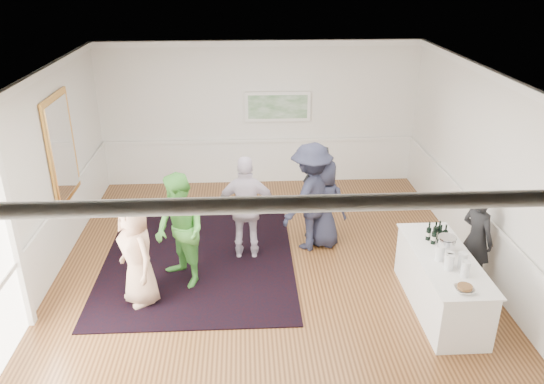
{
  "coord_description": "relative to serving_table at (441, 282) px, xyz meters",
  "views": [
    {
      "loc": [
        -0.35,
        -7.42,
        4.76
      ],
      "look_at": [
        0.07,
        0.2,
        1.39
      ],
      "focal_mm": 35.0,
      "sensor_mm": 36.0,
      "label": 1
    }
  ],
  "objects": [
    {
      "name": "floor",
      "position": [
        -2.47,
        1.03,
        -0.43
      ],
      "size": [
        8.0,
        8.0,
        0.0
      ],
      "primitive_type": "plane",
      "color": "brown",
      "rests_on": "ground"
    },
    {
      "name": "ceiling",
      "position": [
        -2.47,
        1.03,
        2.77
      ],
      "size": [
        7.0,
        8.0,
        0.02
      ],
      "primitive_type": "cube",
      "color": "white",
      "rests_on": "wall_back"
    },
    {
      "name": "wall_left",
      "position": [
        -5.97,
        1.03,
        1.17
      ],
      "size": [
        0.02,
        8.0,
        3.2
      ],
      "primitive_type": "cube",
      "color": "white",
      "rests_on": "floor"
    },
    {
      "name": "wall_right",
      "position": [
        1.03,
        1.03,
        1.17
      ],
      "size": [
        0.02,
        8.0,
        3.2
      ],
      "primitive_type": "cube",
      "color": "white",
      "rests_on": "floor"
    },
    {
      "name": "wall_back",
      "position": [
        -2.47,
        5.03,
        1.17
      ],
      "size": [
        7.0,
        0.02,
        3.2
      ],
      "primitive_type": "cube",
      "color": "white",
      "rests_on": "floor"
    },
    {
      "name": "wall_front",
      "position": [
        -2.47,
        -2.97,
        1.17
      ],
      "size": [
        7.0,
        0.02,
        3.2
      ],
      "primitive_type": "cube",
      "color": "white",
      "rests_on": "floor"
    },
    {
      "name": "wainscoting",
      "position": [
        -2.47,
        1.03,
        0.07
      ],
      "size": [
        7.0,
        8.0,
        1.0
      ],
      "primitive_type": null,
      "color": "white",
      "rests_on": "floor"
    },
    {
      "name": "mirror",
      "position": [
        -5.93,
        2.33,
        1.37
      ],
      "size": [
        0.05,
        1.25,
        1.85
      ],
      "color": "gold",
      "rests_on": "wall_left"
    },
    {
      "name": "landscape_painting",
      "position": [
        -2.07,
        4.98,
        1.35
      ],
      "size": [
        1.44,
        0.06,
        0.66
      ],
      "color": "white",
      "rests_on": "wall_back"
    },
    {
      "name": "area_rug",
      "position": [
        -3.65,
        1.74,
        -0.42
      ],
      "size": [
        3.22,
        4.23,
        0.02
      ],
      "primitive_type": "cube",
      "rotation": [
        0.0,
        0.0,
        -0.0
      ],
      "color": "black",
      "rests_on": "floor"
    },
    {
      "name": "serving_table",
      "position": [
        0.0,
        0.0,
        0.0
      ],
      "size": [
        0.81,
        2.13,
        0.86
      ],
      "color": "white",
      "rests_on": "floor"
    },
    {
      "name": "bartender",
      "position": [
        0.73,
        0.61,
        0.36
      ],
      "size": [
        0.59,
        0.68,
        1.59
      ],
      "primitive_type": "imported",
      "rotation": [
        0.0,
        0.0,
        2.0
      ],
      "color": "black",
      "rests_on": "floor"
    },
    {
      "name": "guest_tan",
      "position": [
        -4.42,
        0.42,
        0.39
      ],
      "size": [
        0.89,
        0.96,
        1.65
      ],
      "primitive_type": "imported",
      "rotation": [
        0.0,
        0.0,
        -0.97
      ],
      "color": "tan",
      "rests_on": "floor"
    },
    {
      "name": "guest_green",
      "position": [
        -3.84,
        0.89,
        0.49
      ],
      "size": [
        1.1,
        1.14,
        1.84
      ],
      "primitive_type": "imported",
      "rotation": [
        0.0,
        0.0,
        -0.93
      ],
      "color": "#55B648",
      "rests_on": "floor"
    },
    {
      "name": "guest_lilac",
      "position": [
        -2.8,
        1.66,
        0.48
      ],
      "size": [
        1.09,
        0.5,
        1.83
      ],
      "primitive_type": "imported",
      "rotation": [
        0.0,
        0.0,
        3.09
      ],
      "color": "silver",
      "rests_on": "floor"
    },
    {
      "name": "guest_dark_a",
      "position": [
        -1.69,
        1.93,
        0.54
      ],
      "size": [
        1.41,
        1.38,
        1.94
      ],
      "primitive_type": "imported",
      "rotation": [
        0.0,
        0.0,
        3.89
      ],
      "color": "#202235",
      "rests_on": "floor"
    },
    {
      "name": "guest_dark_b",
      "position": [
        -1.52,
        2.33,
        0.45
      ],
      "size": [
        0.77,
        0.7,
        1.77
      ],
      "primitive_type": "imported",
      "rotation": [
        0.0,
        0.0,
        3.7
      ],
      "color": "black",
      "rests_on": "floor"
    },
    {
      "name": "guest_navy",
      "position": [
        -1.45,
        2.0,
        0.37
      ],
      "size": [
        0.93,
        0.8,
        1.61
      ],
      "primitive_type": "imported",
      "rotation": [
        0.0,
        0.0,
        2.69
      ],
      "color": "#202235",
      "rests_on": "floor"
    },
    {
      "name": "wine_bottles",
      "position": [
        0.03,
        0.47,
        0.58
      ],
      "size": [
        0.29,
        0.23,
        0.31
      ],
      "color": "black",
      "rests_on": "serving_table"
    },
    {
      "name": "juice_pitchers",
      "position": [
        -0.01,
        -0.29,
        0.55
      ],
      "size": [
        0.36,
        0.54,
        0.24
      ],
      "color": "#67A139",
      "rests_on": "serving_table"
    },
    {
      "name": "ice_bucket",
      "position": [
        0.06,
        0.14,
        0.54
      ],
      "size": [
        0.26,
        0.26,
        0.25
      ],
      "primitive_type": "cylinder",
      "color": "silver",
      "rests_on": "serving_table"
    },
    {
      "name": "nut_bowl",
      "position": [
        -0.05,
        -0.84,
        0.47
      ],
      "size": [
        0.26,
        0.26,
        0.08
      ],
      "color": "white",
      "rests_on": "serving_table"
    }
  ]
}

